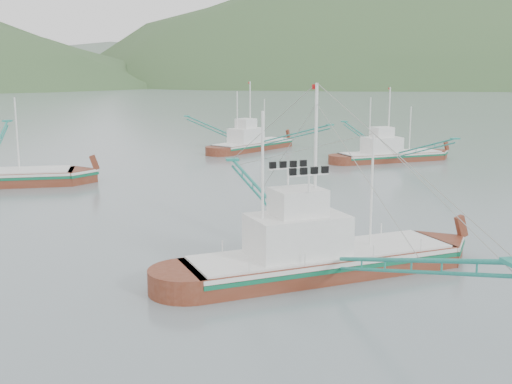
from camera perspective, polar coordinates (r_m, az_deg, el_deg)
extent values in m
plane|color=slate|center=(32.44, 1.68, -7.54)|extent=(1200.00, 1200.00, 0.00)
cube|color=#5F2514|center=(32.98, 5.87, -6.94)|extent=(14.60, 7.00, 1.88)
cube|color=silver|center=(32.75, 5.90, -5.61)|extent=(14.35, 7.01, 0.21)
cube|color=#0D613E|center=(32.81, 5.89, -6.00)|extent=(14.35, 7.03, 0.21)
cube|color=silver|center=(32.69, 5.90, -5.29)|extent=(13.87, 6.65, 0.11)
cube|color=silver|center=(31.80, 3.70, -3.87)|extent=(5.28, 4.04, 2.07)
cube|color=silver|center=(31.41, 3.74, -0.88)|extent=(2.87, 2.59, 1.32)
cylinder|color=white|center=(31.57, 5.30, 1.93)|extent=(0.15, 0.15, 8.47)
cylinder|color=white|center=(30.47, 0.59, 0.44)|extent=(0.13, 0.13, 7.20)
cylinder|color=white|center=(33.44, 10.25, 0.09)|extent=(0.11, 0.11, 5.93)
cylinder|color=white|center=(61.14, -20.48, 4.82)|extent=(0.13, 0.13, 6.58)
cube|color=#5F2514|center=(74.36, 11.87, 2.83)|extent=(12.63, 5.73, 1.63)
cube|color=silver|center=(74.27, 11.89, 3.36)|extent=(12.40, 5.74, 0.18)
cube|color=#0D613E|center=(74.30, 11.89, 3.20)|extent=(12.41, 5.76, 0.18)
cube|color=silver|center=(74.25, 11.90, 3.48)|extent=(12.00, 5.44, 0.10)
cube|color=silver|center=(73.49, 11.12, 4.11)|extent=(4.53, 3.40, 1.79)
cube|color=silver|center=(73.34, 11.16, 5.25)|extent=(2.44, 2.19, 1.14)
cylinder|color=white|center=(73.67, 11.74, 6.27)|extent=(0.13, 0.13, 7.33)
cylinder|color=white|center=(72.42, 10.09, 5.81)|extent=(0.11, 0.11, 6.23)
cylinder|color=white|center=(75.33, 13.54, 5.45)|extent=(0.10, 0.10, 5.13)
cube|color=#5F2514|center=(82.96, -0.33, 3.88)|extent=(11.76, 11.26, 1.71)
cube|color=silver|center=(82.87, -0.34, 4.38)|extent=(11.62, 11.13, 0.19)
cube|color=#0D613E|center=(82.89, -0.34, 4.23)|extent=(11.63, 11.14, 0.19)
cube|color=silver|center=(82.85, -0.34, 4.49)|extent=(11.17, 10.69, 0.10)
cube|color=silver|center=(81.76, -0.90, 5.04)|extent=(5.01, 4.93, 1.89)
cube|color=silver|center=(81.62, -0.90, 6.12)|extent=(2.92, 2.90, 1.20)
cylinder|color=white|center=(82.18, -0.53, 7.11)|extent=(0.14, 0.14, 7.71)
cylinder|color=white|center=(80.23, -1.68, 6.60)|extent=(0.12, 0.12, 6.56)
cylinder|color=white|center=(84.62, 0.75, 6.43)|extent=(0.10, 0.10, 5.40)
ellipsoid|color=#335029|center=(521.86, 19.30, 9.12)|extent=(684.00, 432.00, 306.00)
ellipsoid|color=slate|center=(591.41, -5.67, 9.80)|extent=(960.00, 400.00, 240.00)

